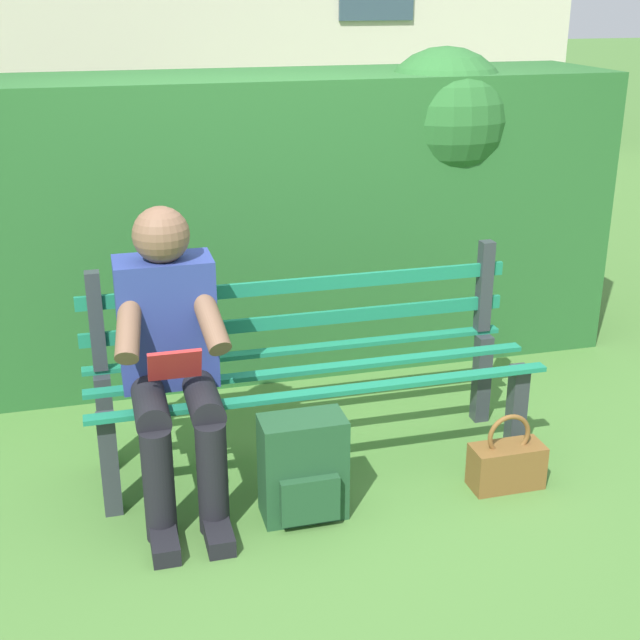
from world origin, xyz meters
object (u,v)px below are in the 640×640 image
object	(u,v)px
park_bench	(310,364)
backpack	(303,468)
person_seated	(171,352)
handbag	(507,464)

from	to	relation	value
park_bench	backpack	world-z (taller)	park_bench
park_bench	person_seated	bearing A→B (deg)	16.22
person_seated	backpack	size ratio (longest dim) A/B	2.80
park_bench	handbag	bearing A→B (deg)	146.42
park_bench	handbag	size ratio (longest dim) A/B	5.72
person_seated	backpack	bearing A→B (deg)	147.68
backpack	person_seated	bearing A→B (deg)	-32.32
park_bench	person_seated	xyz separation A→B (m)	(0.60, 0.17, 0.19)
backpack	park_bench	bearing A→B (deg)	-107.46
person_seated	handbag	distance (m)	1.45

